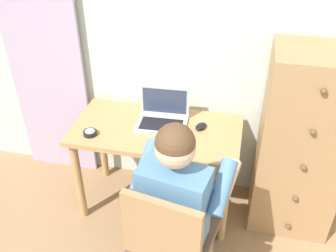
{
  "coord_description": "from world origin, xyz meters",
  "views": [
    {
      "loc": [
        -0.0,
        -0.2,
        2.15
      ],
      "look_at": [
        -0.43,
        1.74,
        0.81
      ],
      "focal_mm": 40.19,
      "sensor_mm": 36.0,
      "label": 1
    }
  ],
  "objects_px": {
    "desk": "(157,142)",
    "person_seated": "(183,193)",
    "laptop": "(163,116)",
    "desk_clock": "(91,133)",
    "computer_mouse": "(201,126)",
    "dresser": "(301,145)",
    "chair": "(170,240)"
  },
  "relations": [
    {
      "from": "desk",
      "to": "desk_clock",
      "type": "xyz_separation_m",
      "value": [
        -0.41,
        -0.17,
        0.13
      ]
    },
    {
      "from": "laptop",
      "to": "desk_clock",
      "type": "relative_size",
      "value": 3.9
    },
    {
      "from": "laptop",
      "to": "desk_clock",
      "type": "distance_m",
      "value": 0.5
    },
    {
      "from": "chair",
      "to": "computer_mouse",
      "type": "bearing_deg",
      "value": 86.64
    },
    {
      "from": "desk",
      "to": "laptop",
      "type": "relative_size",
      "value": 3.26
    },
    {
      "from": "computer_mouse",
      "to": "dresser",
      "type": "bearing_deg",
      "value": 25.56
    },
    {
      "from": "dresser",
      "to": "laptop",
      "type": "relative_size",
      "value": 3.77
    },
    {
      "from": "desk",
      "to": "person_seated",
      "type": "height_order",
      "value": "person_seated"
    },
    {
      "from": "chair",
      "to": "person_seated",
      "type": "bearing_deg",
      "value": 80.58
    },
    {
      "from": "desk",
      "to": "person_seated",
      "type": "distance_m",
      "value": 0.61
    },
    {
      "from": "chair",
      "to": "desk_clock",
      "type": "bearing_deg",
      "value": 140.02
    },
    {
      "from": "laptop",
      "to": "desk_clock",
      "type": "xyz_separation_m",
      "value": [
        -0.44,
        -0.25,
        -0.04
      ]
    },
    {
      "from": "desk",
      "to": "person_seated",
      "type": "bearing_deg",
      "value": -62.58
    },
    {
      "from": "laptop",
      "to": "desk_clock",
      "type": "bearing_deg",
      "value": -150.53
    },
    {
      "from": "chair",
      "to": "laptop",
      "type": "distance_m",
      "value": 0.87
    },
    {
      "from": "dresser",
      "to": "desk_clock",
      "type": "height_order",
      "value": "dresser"
    },
    {
      "from": "dresser",
      "to": "chair",
      "type": "xyz_separation_m",
      "value": [
        -0.71,
        -0.8,
        -0.17
      ]
    },
    {
      "from": "desk",
      "to": "person_seated",
      "type": "relative_size",
      "value": 0.95
    },
    {
      "from": "laptop",
      "to": "desk",
      "type": "bearing_deg",
      "value": -108.54
    },
    {
      "from": "chair",
      "to": "desk",
      "type": "bearing_deg",
      "value": 109.14
    },
    {
      "from": "laptop",
      "to": "chair",
      "type": "bearing_deg",
      "value": -74.37
    },
    {
      "from": "laptop",
      "to": "computer_mouse",
      "type": "bearing_deg",
      "value": -3.05
    },
    {
      "from": "laptop",
      "to": "person_seated",
      "type": "bearing_deg",
      "value": -67.72
    },
    {
      "from": "computer_mouse",
      "to": "desk_clock",
      "type": "height_order",
      "value": "computer_mouse"
    },
    {
      "from": "desk",
      "to": "dresser",
      "type": "distance_m",
      "value": 0.97
    },
    {
      "from": "dresser",
      "to": "chair",
      "type": "relative_size",
      "value": 1.5
    },
    {
      "from": "dresser",
      "to": "person_seated",
      "type": "height_order",
      "value": "dresser"
    },
    {
      "from": "chair",
      "to": "desk_clock",
      "type": "height_order",
      "value": "chair"
    },
    {
      "from": "person_seated",
      "to": "desk_clock",
      "type": "bearing_deg",
      "value": 151.62
    },
    {
      "from": "desk",
      "to": "laptop",
      "type": "distance_m",
      "value": 0.18
    },
    {
      "from": "dresser",
      "to": "person_seated",
      "type": "relative_size",
      "value": 1.1
    },
    {
      "from": "desk",
      "to": "dresser",
      "type": "relative_size",
      "value": 0.87
    }
  ]
}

